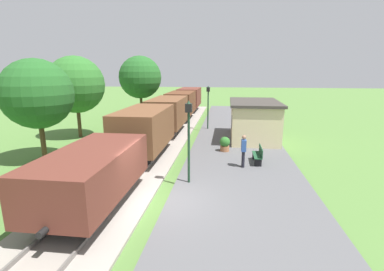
% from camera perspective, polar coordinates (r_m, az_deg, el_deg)
% --- Properties ---
extents(ground_plane, '(160.00, 160.00, 0.00)m').
position_cam_1_polar(ground_plane, '(11.32, -6.18, -14.10)').
color(ground_plane, '#517A38').
extents(platform_slab, '(6.00, 60.00, 0.25)m').
position_cam_1_polar(platform_slab, '(11.03, 10.75, -14.32)').
color(platform_slab, '#565659').
rests_on(platform_slab, ground).
extents(track_ballast, '(3.80, 60.00, 0.12)m').
position_cam_1_polar(track_ballast, '(12.04, -17.65, -12.62)').
color(track_ballast, '#9E9389').
rests_on(track_ballast, ground).
extents(rail_near, '(0.07, 60.00, 0.14)m').
position_cam_1_polar(rail_near, '(11.72, -14.42, -12.44)').
color(rail_near, slate).
rests_on(rail_near, track_ballast).
extents(rail_far, '(0.07, 60.00, 0.14)m').
position_cam_1_polar(rail_far, '(12.30, -20.80, -11.65)').
color(rail_far, slate).
rests_on(rail_far, track_ballast).
extents(freight_train, '(2.50, 32.60, 2.72)m').
position_cam_1_polar(freight_train, '(23.62, -4.66, 4.51)').
color(freight_train, brown).
rests_on(freight_train, rail_near).
extents(station_hut, '(3.50, 5.80, 2.78)m').
position_cam_1_polar(station_hut, '(20.89, 12.55, 3.16)').
color(station_hut, beige).
rests_on(station_hut, platform_slab).
extents(bench_near_hut, '(0.42, 1.50, 0.91)m').
position_cam_1_polar(bench_near_hut, '(15.57, 13.49, -3.82)').
color(bench_near_hut, '#1E4C2D').
rests_on(bench_near_hut, platform_slab).
extents(person_waiting, '(0.25, 0.39, 1.71)m').
position_cam_1_polar(person_waiting, '(14.62, 10.54, -2.90)').
color(person_waiting, black).
rests_on(person_waiting, platform_slab).
extents(potted_planter, '(0.64, 0.64, 0.92)m').
position_cam_1_polar(potted_planter, '(17.45, 6.75, -1.70)').
color(potted_planter, '#9E6642').
rests_on(potted_planter, platform_slab).
extents(lamp_post_near, '(0.28, 0.28, 3.70)m').
position_cam_1_polar(lamp_post_near, '(11.99, -0.67, 1.77)').
color(lamp_post_near, '#193823').
rests_on(lamp_post_near, platform_slab).
extents(lamp_post_far, '(0.28, 0.28, 3.70)m').
position_cam_1_polar(lamp_post_far, '(23.83, 3.33, 7.44)').
color(lamp_post_far, '#193823').
rests_on(lamp_post_far, platform_slab).
extents(tree_trackside_mid, '(3.90, 3.90, 5.86)m').
position_cam_1_polar(tree_trackside_mid, '(17.86, -29.21, 7.43)').
color(tree_trackside_mid, '#4C3823').
rests_on(tree_trackside_mid, ground).
extents(tree_trackside_far, '(4.34, 4.34, 6.29)m').
position_cam_1_polar(tree_trackside_far, '(23.39, -22.76, 9.59)').
color(tree_trackside_far, '#4C3823').
rests_on(tree_trackside_far, ground).
extents(tree_field_left, '(4.46, 4.46, 6.72)m').
position_cam_1_polar(tree_field_left, '(30.49, -10.60, 11.66)').
color(tree_field_left, '#4C3823').
rests_on(tree_field_left, ground).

